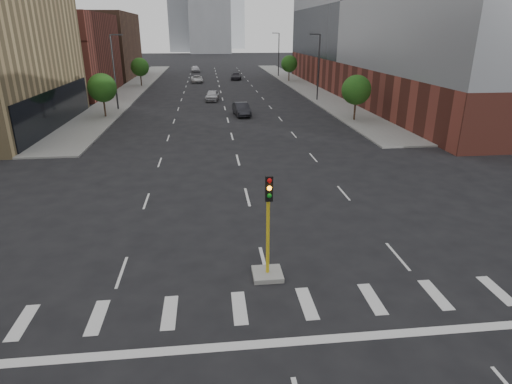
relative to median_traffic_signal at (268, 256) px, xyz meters
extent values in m
cube|color=gray|center=(-15.00, 65.03, -0.90)|extent=(5.00, 92.00, 0.15)
cube|color=gray|center=(15.00, 65.03, -0.90)|extent=(5.00, 92.00, 0.15)
cube|color=brown|center=(-27.50, 57.03, 5.03)|extent=(20.00, 22.00, 12.00)
cube|color=brown|center=(-27.50, 83.03, 5.53)|extent=(20.00, 24.00, 13.00)
cube|color=brown|center=(29.50, 51.03, 1.53)|extent=(24.00, 70.00, 5.00)
cube|color=slate|center=(29.50, 51.03, 12.53)|extent=(24.00, 70.00, 17.00)
cube|color=slate|center=(0.00, 191.03, 21.03)|extent=(18.00, 18.00, 44.00)
cube|color=#999993|center=(0.00, 0.03, -0.87)|extent=(1.20, 1.20, 0.20)
cylinder|color=gold|center=(0.00, 0.03, 0.83)|extent=(0.14, 0.14, 3.20)
cube|color=black|center=(0.00, -0.15, 2.93)|extent=(0.28, 0.18, 1.00)
sphere|color=red|center=(0.00, -0.25, 3.28)|extent=(0.18, 0.18, 0.18)
sphere|color=orange|center=(0.00, -0.25, 2.98)|extent=(0.18, 0.18, 0.18)
sphere|color=#0C7F19|center=(0.00, -0.25, 2.68)|extent=(0.18, 0.18, 0.18)
cylinder|color=#2D2D30|center=(13.50, 46.03, 3.53)|extent=(0.20, 0.20, 9.00)
cube|color=#2D2D30|center=(12.70, 46.03, 8.03)|extent=(1.40, 0.22, 0.15)
cylinder|color=#2D2D30|center=(13.50, 81.03, 3.53)|extent=(0.20, 0.20, 9.00)
cube|color=#2D2D30|center=(12.70, 81.03, 8.03)|extent=(1.40, 0.22, 0.15)
cylinder|color=#2D2D30|center=(-13.50, 41.03, 3.53)|extent=(0.20, 0.20, 9.00)
cube|color=#2D2D30|center=(-12.70, 41.03, 8.03)|extent=(1.40, 0.22, 0.15)
cylinder|color=#382619|center=(-14.00, 36.03, 0.05)|extent=(0.20, 0.20, 1.75)
sphere|color=#165418|center=(-14.00, 36.03, 2.43)|extent=(3.20, 3.20, 3.20)
cylinder|color=#382619|center=(-14.00, 66.03, 0.05)|extent=(0.20, 0.20, 1.75)
sphere|color=#165418|center=(-14.00, 66.03, 2.43)|extent=(3.20, 3.20, 3.20)
cylinder|color=#382619|center=(14.00, 31.03, 0.05)|extent=(0.20, 0.20, 1.75)
sphere|color=#165418|center=(14.00, 31.03, 2.43)|extent=(3.20, 3.20, 3.20)
cylinder|color=#382619|center=(14.00, 71.03, 0.05)|extent=(0.20, 0.20, 1.75)
sphere|color=#165418|center=(14.00, 71.03, 2.43)|extent=(3.20, 3.20, 3.20)
imported|color=#B9BABE|center=(-1.50, 47.70, -0.22)|extent=(2.28, 4.60, 1.51)
imported|color=black|center=(1.76, 35.62, -0.23)|extent=(2.02, 4.67, 1.49)
imported|color=silver|center=(-4.12, 71.36, -0.31)|extent=(2.42, 4.85, 1.32)
imported|color=black|center=(3.82, 75.56, -0.26)|extent=(2.58, 5.15, 1.43)
imported|color=silver|center=(-4.92, 93.79, -0.18)|extent=(2.49, 4.88, 1.59)
camera|label=1|loc=(-2.14, -14.98, 8.44)|focal=30.00mm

